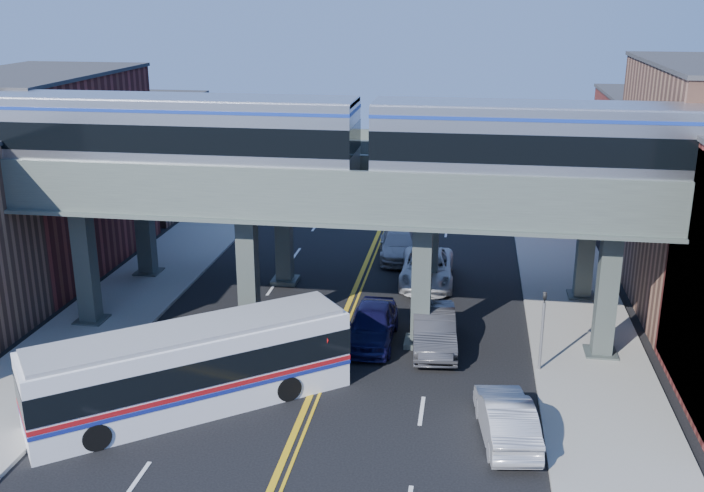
{
  "coord_description": "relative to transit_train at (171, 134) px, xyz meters",
  "views": [
    {
      "loc": [
        5.94,
        -24.89,
        15.33
      ],
      "look_at": [
        0.84,
        8.09,
        4.57
      ],
      "focal_mm": 40.0,
      "sensor_mm": 36.0,
      "label": 1
    }
  ],
  "objects": [
    {
      "name": "transit_train",
      "position": [
        0.0,
        0.0,
        0.0
      ],
      "size": [
        51.18,
        3.21,
        3.75
      ],
      "color": "black",
      "rests_on": "elevated_viaduct_near"
    },
    {
      "name": "sidewalk_east",
      "position": [
        18.77,
        2.0,
        -9.35
      ],
      "size": [
        5.0,
        70.0,
        0.16
      ],
      "primitive_type": "cube",
      "color": "gray",
      "rests_on": "ground"
    },
    {
      "name": "car_parked_curb",
      "position": [
        14.89,
        -7.49,
        -8.61
      ],
      "size": [
        2.4,
        5.17,
        1.64
      ],
      "primitive_type": "imported",
      "rotation": [
        0.0,
        0.0,
        3.28
      ],
      "color": "#A6A6AB",
      "rests_on": "ground"
    },
    {
      "name": "car_lane_c",
      "position": [
        11.07,
        8.11,
        -8.57
      ],
      "size": [
        3.01,
        6.26,
        1.72
      ],
      "primitive_type": "imported",
      "rotation": [
        0.0,
        0.0,
        0.03
      ],
      "color": "white",
      "rests_on": "ground"
    },
    {
      "name": "car_lane_d",
      "position": [
        9.07,
        12.38,
        -8.63
      ],
      "size": [
        2.79,
        5.68,
        1.59
      ],
      "primitive_type": "imported",
      "rotation": [
        0.0,
        0.0,
        0.1
      ],
      "color": "#9C9BA0",
      "rests_on": "ground"
    },
    {
      "name": "sidewalk_west",
      "position": [
        -4.23,
        2.0,
        -9.35
      ],
      "size": [
        5.0,
        70.0,
        0.16
      ],
      "primitive_type": "cube",
      "color": "gray",
      "rests_on": "ground"
    },
    {
      "name": "transit_bus",
      "position": [
        3.01,
        -7.06,
        -7.79
      ],
      "size": [
        11.45,
        9.67,
        3.18
      ],
      "rotation": [
        0.0,
        0.0,
        0.65
      ],
      "color": "white",
      "rests_on": "ground"
    },
    {
      "name": "car_lane_b",
      "position": [
        11.9,
        -0.19,
        -8.53
      ],
      "size": [
        2.37,
        5.56,
        1.78
      ],
      "primitive_type": "imported",
      "rotation": [
        0.0,
        0.0,
        0.09
      ],
      "color": "#323134",
      "rests_on": "ground"
    },
    {
      "name": "stop_sign",
      "position": [
        7.57,
        -5.0,
        -7.67
      ],
      "size": [
        0.76,
        0.09,
        2.63
      ],
      "color": "slate",
      "rests_on": "ground"
    },
    {
      "name": "building_east_c",
      "position": [
        25.77,
        21.0,
        -4.93
      ],
      "size": [
        8.0,
        10.0,
        9.0
      ],
      "primitive_type": "cube",
      "color": "maroon",
      "rests_on": "ground"
    },
    {
      "name": "traffic_signal",
      "position": [
        16.47,
        -2.0,
        -7.13
      ],
      "size": [
        0.15,
        0.18,
        4.1
      ],
      "color": "slate",
      "rests_on": "ground"
    },
    {
      "name": "car_lane_a",
      "position": [
        9.07,
        -0.07,
        -8.53
      ],
      "size": [
        2.1,
        5.23,
        1.78
      ],
      "primitive_type": "imported",
      "rotation": [
        0.0,
        0.0,
        0.0
      ],
      "color": "#12113F",
      "rests_on": "ground"
    },
    {
      "name": "building_west_b",
      "position": [
        -11.23,
        8.0,
        -3.93
      ],
      "size": [
        8.0,
        14.0,
        11.0
      ],
      "primitive_type": "cube",
      "color": "maroon",
      "rests_on": "ground"
    },
    {
      "name": "elevated_viaduct_far",
      "position": [
        7.27,
        7.0,
        -2.96
      ],
      "size": [
        52.0,
        3.6,
        7.4
      ],
      "color": "#424D48",
      "rests_on": "ground"
    },
    {
      "name": "ground",
      "position": [
        7.27,
        -8.0,
        -9.43
      ],
      "size": [
        120.0,
        120.0,
        0.0
      ],
      "primitive_type": "plane",
      "color": "black",
      "rests_on": "ground"
    },
    {
      "name": "mural_panel",
      "position": [
        21.82,
        -4.0,
        -4.68
      ],
      "size": [
        0.1,
        9.5,
        9.5
      ],
      "primitive_type": "cube",
      "color": "teal",
      "rests_on": "ground"
    },
    {
      "name": "building_west_c",
      "position": [
        -11.23,
        21.0,
        -5.43
      ],
      "size": [
        8.0,
        10.0,
        8.0
      ],
      "primitive_type": "cube",
      "color": "brown",
      "rests_on": "ground"
    },
    {
      "name": "elevated_viaduct_near",
      "position": [
        7.27,
        0.0,
        -2.96
      ],
      "size": [
        52.0,
        3.6,
        7.4
      ],
      "color": "#424D48",
      "rests_on": "ground"
    }
  ]
}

